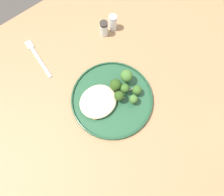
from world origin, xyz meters
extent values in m
plane|color=#47423D|center=(0.00, 0.00, 0.00)|extent=(6.00, 6.00, 0.00)
cube|color=#9E754C|center=(0.00, 0.00, 0.72)|extent=(1.40, 1.00, 0.04)
cube|color=olive|center=(-0.64, -0.44, 0.35)|extent=(0.06, 0.06, 0.70)
cylinder|color=#235133|center=(0.02, 0.03, 0.74)|extent=(0.29, 0.29, 0.01)
torus|color=#204B2E|center=(0.02, 0.03, 0.75)|extent=(0.29, 0.29, 0.01)
ellipsoid|color=beige|center=(0.07, 0.01, 0.77)|extent=(0.13, 0.12, 0.03)
cylinder|color=beige|center=(0.04, 0.01, 0.76)|extent=(0.04, 0.04, 0.01)
cylinder|color=#988766|center=(0.04, 0.01, 0.77)|extent=(0.03, 0.03, 0.00)
cylinder|color=#E5C689|center=(0.11, 0.04, 0.76)|extent=(0.03, 0.03, 0.01)
cylinder|color=#958159|center=(0.11, 0.04, 0.77)|extent=(0.02, 0.02, 0.00)
cylinder|color=beige|center=(0.09, 0.01, 0.76)|extent=(0.03, 0.03, 0.01)
cylinder|color=#988766|center=(0.09, 0.01, 0.77)|extent=(0.03, 0.03, 0.00)
cylinder|color=#DBB77A|center=(0.07, 0.00, 0.76)|extent=(0.04, 0.04, 0.02)
cylinder|color=#8E774F|center=(0.07, 0.00, 0.77)|extent=(0.03, 0.03, 0.00)
cylinder|color=beige|center=(0.08, -0.02, 0.76)|extent=(0.03, 0.03, 0.01)
cylinder|color=#988766|center=(0.08, -0.02, 0.77)|extent=(0.03, 0.03, 0.00)
cylinder|color=#E5C689|center=(0.02, 0.03, 0.76)|extent=(0.03, 0.03, 0.01)
cylinder|color=#958159|center=(0.02, 0.03, 0.77)|extent=(0.03, 0.03, 0.00)
cylinder|color=#89A356|center=(-0.06, 0.07, 0.76)|extent=(0.02, 0.02, 0.02)
sphere|color=#386023|center=(-0.06, 0.07, 0.78)|extent=(0.03, 0.03, 0.03)
cylinder|color=#7A994C|center=(-0.01, 0.01, 0.76)|extent=(0.02, 0.02, 0.02)
sphere|color=#2D4C19|center=(-0.01, 0.01, 0.79)|extent=(0.04, 0.04, 0.04)
cylinder|color=#7A994C|center=(-0.06, 0.01, 0.76)|extent=(0.02, 0.02, 0.03)
sphere|color=#42702D|center=(-0.06, 0.01, 0.79)|extent=(0.04, 0.04, 0.04)
cylinder|color=#89A356|center=(0.01, 0.05, 0.76)|extent=(0.02, 0.02, 0.02)
sphere|color=#2D4C19|center=(0.01, 0.05, 0.79)|extent=(0.03, 0.03, 0.03)
cylinder|color=#7A994C|center=(-0.03, 0.04, 0.76)|extent=(0.01, 0.01, 0.02)
sphere|color=#386023|center=(-0.03, 0.04, 0.78)|extent=(0.03, 0.03, 0.03)
cylinder|color=#7A994C|center=(-0.03, 0.08, 0.76)|extent=(0.02, 0.02, 0.02)
sphere|color=#42702D|center=(-0.03, 0.08, 0.78)|extent=(0.03, 0.03, 0.03)
cube|color=silver|center=(-0.04, 0.04, 0.75)|extent=(0.05, 0.03, 0.00)
cube|color=silver|center=(-0.01, 0.03, 0.75)|extent=(0.02, 0.05, 0.00)
cube|color=silver|center=(0.14, -0.26, 0.74)|extent=(0.02, 0.15, 0.00)
cube|color=silver|center=(0.13, -0.35, 0.74)|extent=(0.03, 0.04, 0.00)
cylinder|color=white|center=(-0.17, -0.21, 0.77)|extent=(0.03, 0.03, 0.05)
cylinder|color=silver|center=(-0.17, -0.21, 0.80)|extent=(0.03, 0.03, 0.01)
cylinder|color=white|center=(-0.13, -0.21, 0.77)|extent=(0.03, 0.03, 0.05)
cylinder|color=#332D28|center=(-0.13, -0.21, 0.80)|extent=(0.03, 0.03, 0.01)
camera|label=1|loc=(0.18, 0.23, 1.49)|focal=35.64mm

